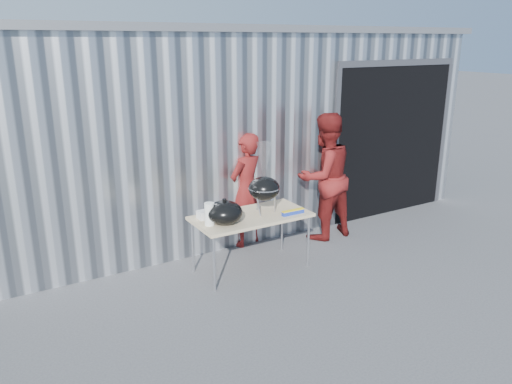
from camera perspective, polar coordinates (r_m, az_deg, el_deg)
ground at (r=5.93m, az=3.32°, el=-12.34°), size 80.00×80.00×0.00m
building at (r=9.74m, az=-7.29°, el=8.81°), size 8.20×6.20×3.10m
folding_table at (r=6.41m, az=-0.56°, el=-2.99°), size 1.50×0.75×0.75m
kettle_grill at (r=6.35m, az=0.93°, el=1.22°), size 0.41×0.41×0.93m
grill_lid at (r=6.07m, az=-3.60°, el=-2.35°), size 0.44×0.44×0.32m
paper_towels at (r=6.04m, az=-5.34°, el=-2.52°), size 0.12×0.12×0.28m
white_tub at (r=6.30m, az=-5.77°, el=-2.57°), size 0.20×0.15×0.10m
foil_box at (r=6.43m, az=4.25°, el=-2.30°), size 0.32×0.05×0.06m
person_cook at (r=7.18m, az=-1.14°, el=0.22°), size 0.70×0.58×1.66m
person_bystander at (r=7.49m, az=7.81°, el=1.75°), size 0.95×0.76×1.90m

